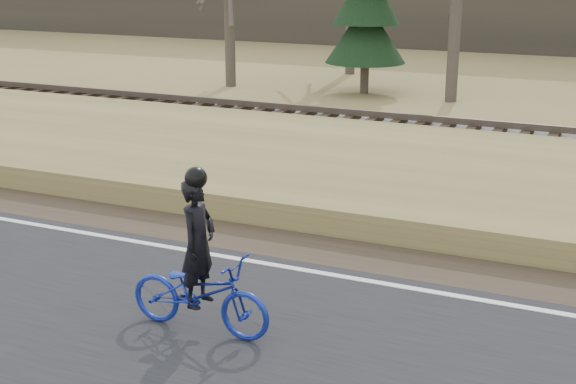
% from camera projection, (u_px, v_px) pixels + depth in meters
% --- Properties ---
extents(ground, '(120.00, 120.00, 0.00)m').
position_uv_depth(ground, '(470.00, 309.00, 10.33)').
color(ground, '#9B864F').
rests_on(ground, ground).
extents(edge_line, '(120.00, 0.12, 0.01)m').
position_uv_depth(edge_line, '(473.00, 299.00, 10.49)').
color(edge_line, silver).
rests_on(edge_line, road).
extents(shoulder, '(120.00, 1.60, 0.04)m').
position_uv_depth(shoulder, '(488.00, 275.00, 11.38)').
color(shoulder, '#473A2B').
rests_on(shoulder, ground).
extents(embankment, '(120.00, 5.00, 0.44)m').
position_uv_depth(embankment, '(522.00, 204.00, 13.94)').
color(embankment, '#9B864F').
rests_on(embankment, ground).
extents(ballast, '(120.00, 3.00, 0.45)m').
position_uv_depth(ballast, '(549.00, 155.00, 17.26)').
color(ballast, slate).
rests_on(ballast, ground).
extents(railroad, '(120.00, 2.40, 0.29)m').
position_uv_depth(railroad, '(550.00, 142.00, 17.17)').
color(railroad, black).
rests_on(railroad, ballast).
extents(cyclist, '(1.83, 0.64, 2.03)m').
position_uv_depth(cyclist, '(199.00, 281.00, 9.45)').
color(cyclist, navy).
rests_on(cyclist, road).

